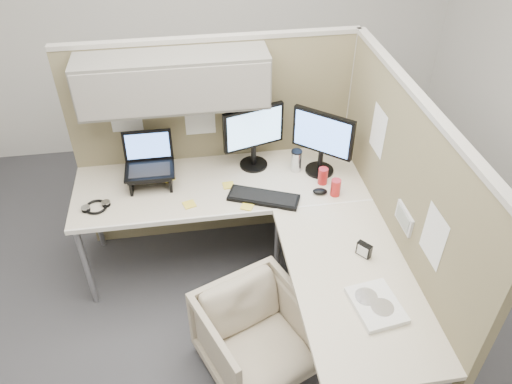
{
  "coord_description": "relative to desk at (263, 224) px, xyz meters",
  "views": [
    {
      "loc": [
        -0.28,
        -2.2,
        2.82
      ],
      "look_at": [
        0.1,
        0.25,
        0.85
      ],
      "focal_mm": 35.0,
      "sensor_mm": 36.0,
      "label": 1
    }
  ],
  "objects": [
    {
      "name": "ground",
      "position": [
        -0.12,
        -0.13,
        -0.69
      ],
      "size": [
        4.5,
        4.5,
        0.0
      ],
      "primitive_type": "plane",
      "color": "#38383D",
      "rests_on": "ground"
    },
    {
      "name": "partition_back",
      "position": [
        -0.34,
        0.7,
        0.41
      ],
      "size": [
        2.0,
        0.36,
        1.63
      ],
      "color": "#827755",
      "rests_on": "ground"
    },
    {
      "name": "partition_right",
      "position": [
        0.78,
        -0.19,
        0.13
      ],
      "size": [
        0.07,
        2.03,
        1.63
      ],
      "color": "#827755",
      "rests_on": "ground"
    },
    {
      "name": "desk",
      "position": [
        0.0,
        0.0,
        0.0
      ],
      "size": [
        2.0,
        1.98,
        0.73
      ],
      "color": "beige",
      "rests_on": "ground"
    },
    {
      "name": "office_chair",
      "position": [
        -0.13,
        -0.55,
        -0.38
      ],
      "size": [
        0.77,
        0.75,
        0.62
      ],
      "primitive_type": "imported",
      "rotation": [
        0.0,
        0.0,
        0.39
      ],
      "color": "#B7A291",
      "rests_on": "ground"
    },
    {
      "name": "monitor_left",
      "position": [
        0.03,
        0.58,
        0.32
      ],
      "size": [
        0.43,
        0.2,
        0.47
      ],
      "rotation": [
        0.0,
        0.0,
        0.29
      ],
      "color": "black",
      "rests_on": "desk"
    },
    {
      "name": "monitor_right",
      "position": [
        0.48,
        0.44,
        0.32
      ],
      "size": [
        0.36,
        0.31,
        0.47
      ],
      "rotation": [
        0.0,
        0.0,
        -0.71
      ],
      "color": "black",
      "rests_on": "desk"
    },
    {
      "name": "laptop_station",
      "position": [
        -0.69,
        0.49,
        0.17
      ],
      "size": [
        0.33,
        0.28,
        0.34
      ],
      "color": "black",
      "rests_on": "desk"
    },
    {
      "name": "keyboard",
      "position": [
        0.04,
        0.19,
        0.05
      ],
      "size": [
        0.49,
        0.32,
        0.02
      ],
      "primitive_type": "cube",
      "rotation": [
        0.0,
        0.0,
        -0.4
      ],
      "color": "black",
      "rests_on": "desk"
    },
    {
      "name": "mouse",
      "position": [
        0.42,
        0.19,
        0.06
      ],
      "size": [
        0.11,
        0.08,
        0.04
      ],
      "primitive_type": "ellipsoid",
      "rotation": [
        0.0,
        0.0,
        -0.16
      ],
      "color": "black",
      "rests_on": "desk"
    },
    {
      "name": "travel_mug",
      "position": [
        0.32,
        0.48,
        0.13
      ],
      "size": [
        0.08,
        0.08,
        0.16
      ],
      "color": "silver",
      "rests_on": "desk"
    },
    {
      "name": "soda_can_green",
      "position": [
        0.52,
        0.16,
        0.1
      ],
      "size": [
        0.07,
        0.07,
        0.12
      ],
      "primitive_type": "cylinder",
      "color": "#B21E1E",
      "rests_on": "desk"
    },
    {
      "name": "soda_can_silver",
      "position": [
        0.47,
        0.3,
        0.1
      ],
      "size": [
        0.07,
        0.07,
        0.12
      ],
      "primitive_type": "cylinder",
      "color": "#B21E1E",
      "rests_on": "desk"
    },
    {
      "name": "sticky_note_c",
      "position": [
        -0.58,
        0.51,
        0.05
      ],
      "size": [
        0.11,
        0.11,
        0.01
      ],
      "primitive_type": "cube",
      "rotation": [
        0.0,
        0.0,
        0.58
      ],
      "color": "yellow",
      "rests_on": "desk"
    },
    {
      "name": "sticky_note_d",
      "position": [
        -0.18,
        0.37,
        0.05
      ],
      "size": [
        0.08,
        0.08,
        0.01
      ],
      "primitive_type": "cube",
      "rotation": [
        0.0,
        0.0,
        0.06
      ],
      "color": "yellow",
      "rests_on": "desk"
    },
    {
      "name": "sticky_note_a",
      "position": [
        -0.45,
        0.21,
        0.05
      ],
      "size": [
        0.09,
        0.09,
        0.01
      ],
      "primitive_type": "cube",
      "rotation": [
        0.0,
        0.0,
        0.29
      ],
      "color": "yellow",
      "rests_on": "desk"
    },
    {
      "name": "sticky_note_b",
      "position": [
        -0.08,
        0.13,
        0.05
      ],
      "size": [
        0.1,
        0.1,
        0.01
      ],
      "primitive_type": "cube",
      "rotation": [
        0.0,
        0.0,
        -0.47
      ],
      "color": "yellow",
      "rests_on": "desk"
    },
    {
      "name": "headphones",
      "position": [
        -1.05,
        0.27,
        0.06
      ],
      "size": [
        0.18,
        0.18,
        0.03
      ],
      "rotation": [
        0.0,
        0.0,
        0.27
      ],
      "color": "black",
      "rests_on": "desk"
    },
    {
      "name": "paper_stack",
      "position": [
        0.47,
        -0.78,
        0.06
      ],
      "size": [
        0.27,
        0.32,
        0.03
      ],
      "rotation": [
        0.0,
        0.0,
        0.14
      ],
      "color": "white",
      "rests_on": "desk"
    },
    {
      "name": "desk_clock",
      "position": [
        0.52,
        -0.41,
        0.09
      ],
      "size": [
        0.08,
        0.09,
        0.09
      ],
      "rotation": [
        0.0,
        0.0,
        -0.89
      ],
      "color": "black",
      "rests_on": "desk"
    }
  ]
}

